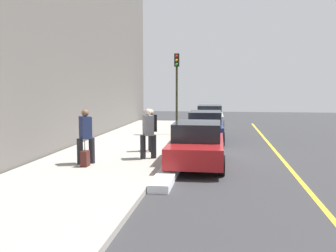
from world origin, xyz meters
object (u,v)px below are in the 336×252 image
object	(u,v)px
rolling_suitcase	(85,158)
pedestrian_black_coat	(151,129)
parked_car_white	(210,116)
parked_car_red	(197,144)
traffic_light_pole	(177,80)
parked_car_navy	(205,126)
pedestrian_grey_coat	(148,132)
pedestrian_navy_coat	(86,135)

from	to	relation	value
rolling_suitcase	pedestrian_black_coat	bearing A→B (deg)	154.01
parked_car_white	parked_car_red	world-z (taller)	same
traffic_light_pole	parked_car_white	bearing A→B (deg)	162.97
parked_car_navy	traffic_light_pole	size ratio (longest dim) A/B	1.05
pedestrian_black_coat	pedestrian_grey_coat	bearing A→B (deg)	7.32
pedestrian_grey_coat	pedestrian_navy_coat	bearing A→B (deg)	-56.93
parked_car_white	traffic_light_pole	bearing A→B (deg)	-17.03
parked_car_red	pedestrian_black_coat	world-z (taller)	pedestrian_black_coat
pedestrian_grey_coat	rolling_suitcase	xyz separation A→B (m)	(1.64, -1.78, -0.70)
parked_car_red	traffic_light_pole	bearing A→B (deg)	-167.88
parked_car_white	rolling_suitcase	bearing A→B (deg)	-14.01
pedestrian_grey_coat	traffic_light_pole	world-z (taller)	traffic_light_pole
parked_car_red	pedestrian_grey_coat	bearing A→B (deg)	-98.89
pedestrian_black_coat	rolling_suitcase	world-z (taller)	pedestrian_black_coat
parked_car_red	pedestrian_navy_coat	bearing A→B (deg)	-75.42
rolling_suitcase	pedestrian_navy_coat	bearing A→B (deg)	-163.67
pedestrian_grey_coat	parked_car_white	bearing A→B (deg)	171.93
parked_car_white	parked_car_navy	distance (m)	6.87
parked_car_navy	parked_car_red	size ratio (longest dim) A/B	1.08
parked_car_navy	parked_car_white	bearing A→B (deg)	179.95
parked_car_red	pedestrian_grey_coat	size ratio (longest dim) A/B	2.38
parked_car_navy	pedestrian_navy_coat	distance (m)	8.00
pedestrian_black_coat	pedestrian_grey_coat	world-z (taller)	pedestrian_grey_coat
parked_car_navy	pedestrian_black_coat	size ratio (longest dim) A/B	2.74
pedestrian_navy_coat	rolling_suitcase	bearing A→B (deg)	16.33
traffic_light_pole	rolling_suitcase	size ratio (longest dim) A/B	5.04
parked_car_white	pedestrian_black_coat	size ratio (longest dim) A/B	2.82
rolling_suitcase	parked_car_navy	bearing A→B (deg)	154.50
pedestrian_navy_coat	pedestrian_black_coat	distance (m)	3.29
parked_car_red	pedestrian_grey_coat	distance (m)	1.84
parked_car_white	pedestrian_black_coat	bearing A→B (deg)	-10.22
pedestrian_black_coat	pedestrian_grey_coat	xyz separation A→B (m)	(1.59, 0.20, 0.06)
pedestrian_navy_coat	traffic_light_pole	size ratio (longest dim) A/B	0.42
traffic_light_pole	rolling_suitcase	bearing A→B (deg)	-12.14
pedestrian_navy_coat	pedestrian_black_coat	size ratio (longest dim) A/B	1.08
pedestrian_grey_coat	traffic_light_pole	bearing A→B (deg)	178.83
pedestrian_grey_coat	rolling_suitcase	world-z (taller)	pedestrian_grey_coat
parked_car_white	rolling_suitcase	distance (m)	14.81
parked_car_white	pedestrian_black_coat	xyz separation A→B (m)	(11.13, -2.01, 0.30)
parked_car_navy	parked_car_red	world-z (taller)	same
parked_car_navy	traffic_light_pole	world-z (taller)	traffic_light_pole
parked_car_white	traffic_light_pole	distance (m)	6.13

